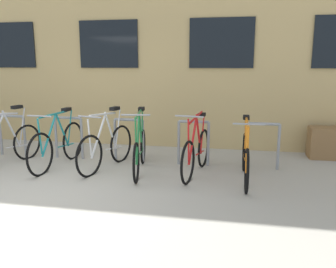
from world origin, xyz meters
name	(u,v)px	position (x,y,z in m)	size (l,w,h in m)	color
ground_plane	(34,195)	(0.00, 0.00, 0.00)	(42.00, 42.00, 0.00)	#B2ADA0
storefront_building	(141,13)	(0.00, 5.87, 3.19)	(28.00, 5.38, 6.39)	tan
bike_rack	(98,134)	(0.21, 1.90, 0.50)	(6.58, 0.05, 0.82)	gray
bicycle_red	(196,152)	(2.12, 1.40, 0.38)	(0.44, 1.64, 1.06)	black
bicycle_silver	(6,145)	(-1.28, 1.24, 0.38)	(0.51, 1.66, 1.07)	black
bicycle_orange	(246,157)	(2.91, 1.24, 0.37)	(0.44, 1.74, 1.01)	black
bicycle_teal	(58,144)	(-0.35, 1.39, 0.39)	(0.44, 1.79, 1.02)	black
bicycle_green	(140,150)	(1.16, 1.36, 0.38)	(0.46, 1.72, 1.07)	black
bicycle_white	(106,147)	(0.54, 1.42, 0.39)	(0.53, 1.63, 1.07)	black
planter_box	(328,143)	(4.50, 2.85, 0.30)	(0.70, 0.44, 0.60)	olive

